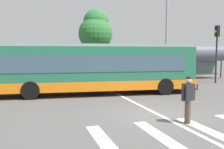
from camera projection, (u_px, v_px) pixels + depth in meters
ground_plane at (156, 115)px, 10.38m from camera, size 160.00×160.00×0.00m
city_transit_bus at (95, 68)px, 15.48m from camera, size 12.62×3.87×3.06m
pedestrian_crossing_street at (188, 97)px, 9.07m from camera, size 0.57×0.32×1.72m
parked_car_silver at (49, 73)px, 22.24m from camera, size 2.03×4.58×1.35m
parked_car_black at (81, 72)px, 22.91m from camera, size 2.11×4.61×1.35m
parked_car_teal at (108, 72)px, 23.49m from camera, size 2.00×4.56×1.35m
parked_car_blue at (134, 71)px, 24.48m from camera, size 1.98×4.55×1.35m
parked_car_white at (160, 70)px, 25.12m from camera, size 2.07×4.59×1.35m
traffic_light_far_corner at (217, 45)px, 20.82m from camera, size 0.33×0.32×4.75m
bus_stop_shelter at (201, 54)px, 24.45m from camera, size 4.86×1.54×3.25m
twin_arm_street_lamp at (167, 11)px, 22.91m from camera, size 4.50×0.32×10.39m
background_tree_right at (96, 30)px, 28.86m from camera, size 3.89×3.89×7.51m
crosswalk_painted_stripes at (209, 131)px, 8.26m from camera, size 7.53×3.29×0.01m
lane_center_line at (139, 105)px, 12.33m from camera, size 0.16×24.00×0.01m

